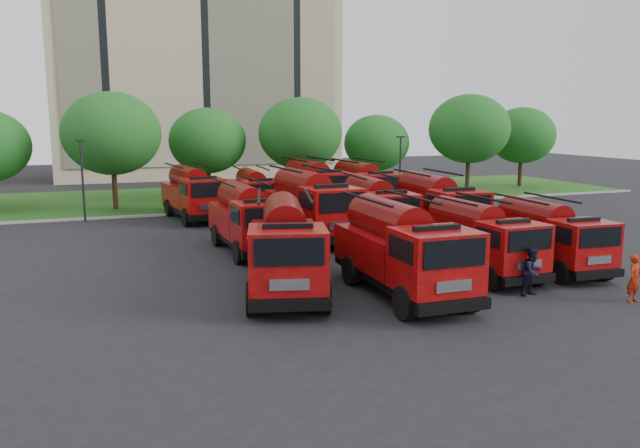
# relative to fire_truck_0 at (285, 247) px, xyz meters

# --- Properties ---
(ground) EXTENTS (140.00, 140.00, 0.00)m
(ground) POSITION_rel_fire_truck_0_xyz_m (2.85, 2.44, -1.72)
(ground) COLOR black
(ground) RESTS_ON ground
(lawn) EXTENTS (70.00, 16.00, 0.12)m
(lawn) POSITION_rel_fire_truck_0_xyz_m (2.85, 28.44, -1.66)
(lawn) COLOR #195316
(lawn) RESTS_ON ground
(curb) EXTENTS (70.00, 0.30, 0.14)m
(curb) POSITION_rel_fire_truck_0_xyz_m (2.85, 20.34, -1.65)
(curb) COLOR gray
(curb) RESTS_ON ground
(apartment_building) EXTENTS (30.00, 14.18, 25.00)m
(apartment_building) POSITION_rel_fire_truck_0_xyz_m (4.85, 50.38, 10.78)
(apartment_building) COLOR tan
(apartment_building) RESTS_ON ground
(tree_2) EXTENTS (6.72, 6.72, 8.22)m
(tree_2) POSITION_rel_fire_truck_0_xyz_m (-5.15, 23.94, 3.64)
(tree_2) COLOR #382314
(tree_2) RESTS_ON ground
(tree_3) EXTENTS (5.88, 5.88, 7.19)m
(tree_3) POSITION_rel_fire_truck_0_xyz_m (1.85, 26.44, 2.97)
(tree_3) COLOR #382314
(tree_3) RESTS_ON ground
(tree_4) EXTENTS (6.55, 6.55, 8.01)m
(tree_4) POSITION_rel_fire_truck_0_xyz_m (8.85, 24.94, 3.50)
(tree_4) COLOR #382314
(tree_4) RESTS_ON ground
(tree_5) EXTENTS (5.46, 5.46, 6.68)m
(tree_5) POSITION_rel_fire_truck_0_xyz_m (15.85, 25.94, 2.63)
(tree_5) COLOR #382314
(tree_5) RESTS_ON ground
(tree_6) EXTENTS (6.89, 6.89, 8.42)m
(tree_6) POSITION_rel_fire_truck_0_xyz_m (23.85, 24.44, 3.77)
(tree_6) COLOR #382314
(tree_6) RESTS_ON ground
(tree_7) EXTENTS (6.05, 6.05, 7.39)m
(tree_7) POSITION_rel_fire_truck_0_xyz_m (30.85, 26.44, 3.10)
(tree_7) COLOR #382314
(tree_7) RESTS_ON ground
(lamp_post_0) EXTENTS (0.60, 0.25, 5.11)m
(lamp_post_0) POSITION_rel_fire_truck_0_xyz_m (-7.15, 19.64, 1.18)
(lamp_post_0) COLOR black
(lamp_post_0) RESTS_ON ground
(lamp_post_1) EXTENTS (0.60, 0.25, 5.11)m
(lamp_post_1) POSITION_rel_fire_truck_0_xyz_m (14.85, 19.64, 1.18)
(lamp_post_1) COLOR black
(lamp_post_1) RESTS_ON ground
(fire_truck_0) EXTENTS (4.39, 7.89, 3.41)m
(fire_truck_0) POSITION_rel_fire_truck_0_xyz_m (0.00, 0.00, 0.00)
(fire_truck_0) COLOR black
(fire_truck_0) RESTS_ON ground
(fire_truck_1) EXTENTS (2.81, 7.46, 3.38)m
(fire_truck_1) POSITION_rel_fire_truck_0_xyz_m (3.87, -1.78, -0.01)
(fire_truck_1) COLOR black
(fire_truck_1) RESTS_ON ground
(fire_truck_2) EXTENTS (2.48, 6.57, 2.97)m
(fire_truck_2) POSITION_rel_fire_truck_0_xyz_m (8.32, -0.10, -0.22)
(fire_truck_2) COLOR black
(fire_truck_2) RESTS_ON ground
(fire_truck_3) EXTENTS (2.60, 6.45, 2.89)m
(fire_truck_3) POSITION_rel_fire_truck_0_xyz_m (11.59, -0.41, -0.26)
(fire_truck_3) COLOR black
(fire_truck_3) RESTS_ON ground
(fire_truck_4) EXTENTS (2.80, 7.14, 3.21)m
(fire_truck_4) POSITION_rel_fire_truck_0_xyz_m (0.40, 7.61, -0.10)
(fire_truck_4) COLOR black
(fire_truck_4) RESTS_ON ground
(fire_truck_5) EXTENTS (3.30, 8.09, 3.61)m
(fire_truck_5) POSITION_rel_fire_truck_0_xyz_m (4.31, 9.50, 0.10)
(fire_truck_5) COLOR black
(fire_truck_5) RESTS_ON ground
(fire_truck_6) EXTENTS (3.12, 7.32, 3.24)m
(fire_truck_6) POSITION_rel_fire_truck_0_xyz_m (7.57, 8.40, -0.08)
(fire_truck_6) COLOR black
(fire_truck_6) RESTS_ON ground
(fire_truck_7) EXTENTS (3.08, 7.58, 3.39)m
(fire_truck_7) POSITION_rel_fire_truck_0_xyz_m (10.71, 7.44, -0.01)
(fire_truck_7) COLOR black
(fire_truck_7) RESTS_ON ground
(fire_truck_8) EXTENTS (3.35, 7.50, 3.30)m
(fire_truck_8) POSITION_rel_fire_truck_0_xyz_m (-0.57, 18.42, -0.05)
(fire_truck_8) COLOR black
(fire_truck_8) RESTS_ON ground
(fire_truck_9) EXTENTS (2.68, 6.70, 3.00)m
(fire_truck_9) POSITION_rel_fire_truck_0_xyz_m (3.42, 18.34, -0.20)
(fire_truck_9) COLOR black
(fire_truck_9) RESTS_ON ground
(fire_truck_10) EXTENTS (3.17, 7.91, 3.54)m
(fire_truck_10) POSITION_rel_fire_truck_0_xyz_m (7.50, 18.03, 0.07)
(fire_truck_10) COLOR black
(fire_truck_10) RESTS_ON ground
(fire_truck_11) EXTENTS (2.97, 7.62, 3.43)m
(fire_truck_11) POSITION_rel_fire_truck_0_xyz_m (10.78, 17.10, 0.01)
(fire_truck_11) COLOR black
(fire_truck_11) RESTS_ON ground
(firefighter_0) EXTENTS (0.73, 0.62, 1.72)m
(firefighter_0) POSITION_rel_fire_truck_0_xyz_m (11.20, -5.42, -1.72)
(firefighter_0) COLOR maroon
(firefighter_0) RESTS_ON ground
(firefighter_1) EXTENTS (0.95, 0.66, 1.78)m
(firefighter_1) POSITION_rel_fire_truck_0_xyz_m (8.34, -3.53, -1.72)
(firefighter_1) COLOR black
(firefighter_1) RESTS_ON ground
(firefighter_2) EXTENTS (0.59, 0.99, 1.65)m
(firefighter_2) POSITION_rel_fire_truck_0_xyz_m (10.18, -1.16, -1.72)
(firefighter_2) COLOR maroon
(firefighter_2) RESTS_ON ground
(firefighter_3) EXTENTS (1.04, 0.59, 1.54)m
(firefighter_3) POSITION_rel_fire_truck_0_xyz_m (11.21, 1.87, -1.72)
(firefighter_3) COLOR black
(firefighter_3) RESTS_ON ground
(firefighter_4) EXTENTS (1.10, 1.12, 1.94)m
(firefighter_4) POSITION_rel_fire_truck_0_xyz_m (-0.26, 5.75, -1.72)
(firefighter_4) COLOR black
(firefighter_4) RESTS_ON ground
(firefighter_5) EXTENTS (1.74, 0.78, 1.86)m
(firefighter_5) POSITION_rel_fire_truck_0_xyz_m (14.12, 9.06, -1.72)
(firefighter_5) COLOR maroon
(firefighter_5) RESTS_ON ground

